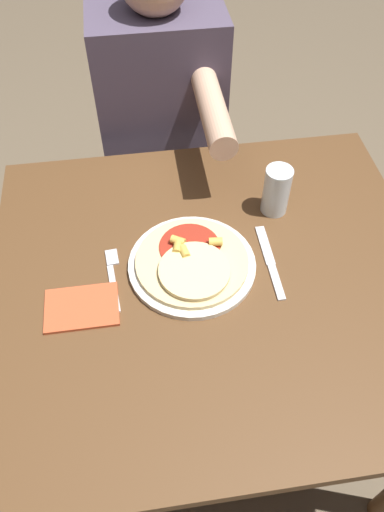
# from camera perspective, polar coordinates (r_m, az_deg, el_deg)

# --- Properties ---
(ground_plane) EXTENTS (8.00, 8.00, 0.00)m
(ground_plane) POSITION_cam_1_polar(r_m,az_deg,el_deg) (1.77, 1.76, -16.43)
(ground_plane) COLOR brown
(dining_table) EXTENTS (1.02, 0.93, 0.72)m
(dining_table) POSITION_cam_1_polar(r_m,az_deg,el_deg) (1.23, 2.45, -5.44)
(dining_table) COLOR brown
(dining_table) RESTS_ON ground_plane
(plate) EXTENTS (0.30, 0.30, 0.01)m
(plate) POSITION_cam_1_polar(r_m,az_deg,el_deg) (1.15, -0.00, -1.03)
(plate) COLOR silver
(plate) RESTS_ON dining_table
(pizza) EXTENTS (0.26, 0.26, 0.04)m
(pizza) POSITION_cam_1_polar(r_m,az_deg,el_deg) (1.14, 0.04, -0.72)
(pizza) COLOR #E0C689
(pizza) RESTS_ON plate
(fork) EXTENTS (0.03, 0.18, 0.00)m
(fork) POSITION_cam_1_polar(r_m,az_deg,el_deg) (1.16, -9.02, -2.13)
(fork) COLOR silver
(fork) RESTS_ON dining_table
(knife) EXTENTS (0.02, 0.22, 0.00)m
(knife) POSITION_cam_1_polar(r_m,az_deg,el_deg) (1.18, 8.96, -0.77)
(knife) COLOR silver
(knife) RESTS_ON dining_table
(drinking_glass) EXTENTS (0.07, 0.07, 0.13)m
(drinking_glass) POSITION_cam_1_polar(r_m,az_deg,el_deg) (1.25, 9.62, 7.38)
(drinking_glass) COLOR silver
(drinking_glass) RESTS_ON dining_table
(napkin) EXTENTS (0.16, 0.11, 0.01)m
(napkin) POSITION_cam_1_polar(r_m,az_deg,el_deg) (1.12, -12.49, -5.76)
(napkin) COLOR #C6512D
(napkin) RESTS_ON dining_table
(person_diner) EXTENTS (0.37, 0.52, 1.20)m
(person_diner) POSITION_cam_1_polar(r_m,az_deg,el_deg) (1.61, -3.37, 15.42)
(person_diner) COLOR #2D2D38
(person_diner) RESTS_ON ground_plane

